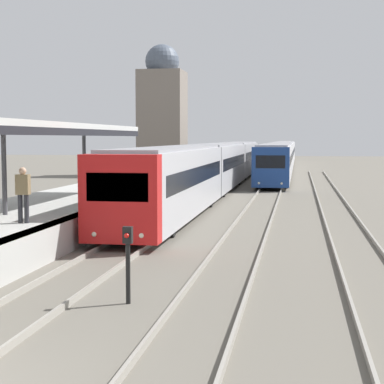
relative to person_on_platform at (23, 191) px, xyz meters
name	(u,v)px	position (x,y,z in m)	size (l,w,h in m)	color
platform_canopy	(4,126)	(-1.43, 1.85, 1.98)	(4.00, 19.97, 3.05)	beige
person_on_platform	(23,191)	(0.00, 0.00, 0.00)	(0.40, 0.22, 1.66)	#2D2D33
train_near	(216,165)	(2.58, 25.15, -0.21)	(2.54, 48.13, 3.16)	red
train_far	(282,155)	(6.24, 53.82, -0.27)	(2.50, 58.65, 3.07)	navy
signal_post_near	(128,256)	(4.48, -4.75, -0.92)	(0.20, 0.21, 1.67)	black
distant_domed_building	(162,113)	(-4.87, 42.64, 3.94)	(4.20, 4.20, 12.42)	slate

